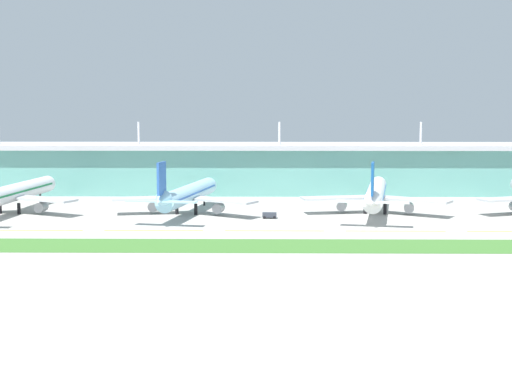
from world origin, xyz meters
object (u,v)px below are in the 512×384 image
at_px(airliner_nearest, 11,194).
at_px(airliner_near_middle, 187,194).
at_px(airliner_far_middle, 376,194).
at_px(pushback_tug, 269,215).

height_order(airliner_nearest, airliner_near_middle, same).
bearing_deg(airliner_far_middle, pushback_tug, -162.23).
distance_m(airliner_near_middle, pushback_tug, 28.66).
distance_m(airliner_nearest, pushback_tug, 85.49).
bearing_deg(airliner_near_middle, airliner_far_middle, 1.95).
relative_size(airliner_far_middle, pushback_tug, 14.74).
bearing_deg(airliner_far_middle, airliner_near_middle, -178.05).
height_order(airliner_far_middle, pushback_tug, airliner_far_middle).
bearing_deg(airliner_near_middle, airliner_nearest, 179.05).
distance_m(airliner_nearest, airliner_near_middle, 58.08).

